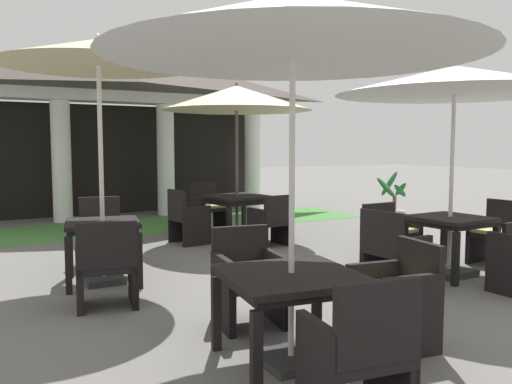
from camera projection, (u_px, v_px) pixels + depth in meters
ground_plane at (329, 317)px, 5.05m from camera, size 60.00×60.00×0.00m
background_pavilion at (113, 85)px, 11.76m from camera, size 8.24×2.94×3.86m
lawn_strip at (136, 226)px, 10.66m from camera, size 10.04×2.23×0.01m
patio_table_near_foreground at (450, 225)px, 6.63m from camera, size 0.89×0.89×0.75m
patio_umbrella_near_foreground at (455, 82)px, 6.47m from camera, size 2.94×2.94×2.69m
patio_chair_near_foreground_north at (390, 233)px, 7.50m from camera, size 0.66×0.62×0.81m
patio_chair_near_foreground_west at (393, 251)px, 6.11m from camera, size 0.57×0.66×0.91m
patio_chair_near_foreground_east at (497, 235)px, 7.18m from camera, size 0.52×0.62×0.90m
patio_table_mid_left at (237, 201)px, 9.35m from camera, size 1.12×1.12×0.76m
patio_umbrella_mid_left at (237, 99)px, 9.19m from camera, size 2.65×2.65×2.76m
patio_chair_mid_left_south at (271, 222)px, 8.57m from camera, size 0.61×0.57×0.85m
patio_chair_mid_left_west at (187, 219)px, 8.79m from camera, size 0.57×0.64×0.91m
patio_chair_mid_left_north at (208, 209)px, 10.19m from camera, size 0.64×0.58×0.92m
patio_table_mid_right at (103, 230)px, 6.25m from camera, size 0.99×0.99×0.75m
patio_umbrella_mid_right at (98, 55)px, 6.07m from camera, size 2.34×2.34×2.94m
patio_chair_mid_right_south at (107, 267)px, 5.32m from camera, size 0.68×0.63×0.91m
patio_chair_mid_right_north at (101, 235)px, 7.22m from camera, size 0.66×0.60×0.93m
patio_table_far_back at (291, 284)px, 3.92m from camera, size 1.11×1.11×0.70m
patio_umbrella_far_back at (293, 27)px, 3.75m from camera, size 2.79×2.79×2.79m
patio_chair_far_back_north at (248, 281)px, 4.82m from camera, size 0.65×0.65×0.88m
patio_chair_far_back_south at (359, 357)px, 3.06m from camera, size 0.62×0.57×0.92m
patio_chair_far_back_east at (396, 297)px, 4.27m from camera, size 0.64×0.64×0.87m
potted_palm_right_edge at (394, 214)px, 10.03m from camera, size 0.53×0.53×1.17m
terracotta_urn at (123, 231)px, 8.91m from camera, size 0.24×0.24×0.47m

